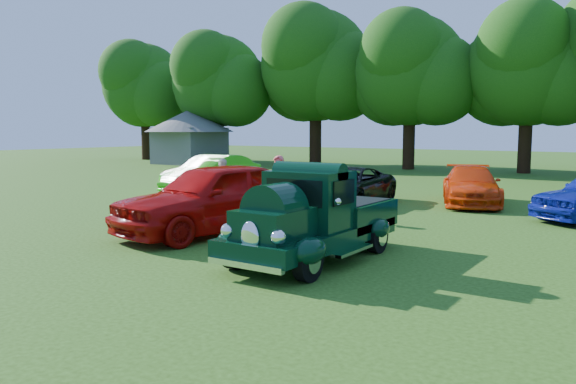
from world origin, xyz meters
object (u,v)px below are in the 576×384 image
Objects in this scene: spectator_grey at (323,192)px; spectator_white at (222,185)px; hero_pickup at (315,221)px; red_convertible at (214,197)px; back_car_lime at (212,174)px; back_car_black at (348,186)px; spectator_pink at (278,186)px; back_car_orange at (471,186)px; gazebo at (190,130)px.

spectator_white reaches higher than spectator_grey.
red_convertible is (-3.37, 0.98, 0.12)m from hero_pickup.
hero_pickup is at bearing -40.66° from back_car_lime.
back_car_black is 2.49× the size of spectator_pink.
back_car_lime is 9.63m from back_car_orange.
spectator_grey is 3.19m from spectator_white.
spectator_white is 24.67m from gazebo.
spectator_pink is (-3.69, -5.76, 0.25)m from back_car_orange.
spectator_white is (-5.58, -5.97, 0.18)m from back_car_orange.
back_car_orange is 2.66× the size of spectator_white.
back_car_orange is 8.17m from spectator_white.
back_car_orange reaches higher than back_car_black.
gazebo is at bearing 163.88° from spectator_grey.
back_car_black is at bearing -1.85° from back_car_lime.
back_car_orange is (0.16, 9.62, -0.11)m from hero_pickup.
back_car_black is at bearing 113.54° from hero_pickup.
spectator_pink reaches higher than hero_pickup.
back_car_black is 4.03m from back_car_orange.
red_convertible is 2.88m from spectator_pink.
spectator_grey reaches higher than back_car_black.
spectator_grey is 0.23× the size of gazebo.
gazebo is (-23.31, 11.11, 1.78)m from back_car_orange.
gazebo is (-23.15, 20.72, 1.67)m from hero_pickup.
back_car_orange is (3.41, 2.15, 0.02)m from back_car_black.
back_car_lime is 5.98m from back_car_black.
hero_pickup is 5.23m from spectator_pink.
back_car_lime reaches higher than back_car_black.
spectator_pink is at bearing -143.22° from spectator_grey.
red_convertible is 1.12× the size of back_car_lime.
spectator_white is (-5.42, 3.65, 0.07)m from hero_pickup.
spectator_grey is (-2.43, -5.44, 0.12)m from back_car_orange.
back_car_lime is 5.42m from spectator_white.
back_car_black is at bearing -15.92° from spectator_white.
hero_pickup is 1.01× the size of back_car_orange.
hero_pickup is 4.76m from spectator_grey.
gazebo is at bearing 138.17° from hero_pickup.
hero_pickup is 2.92× the size of spectator_grey.
hero_pickup is at bearing -48.16° from spectator_pink.
back_car_lime is at bearing 176.92° from back_car_black.
spectator_grey is 26.69m from gazebo.
back_car_lime is at bearing 173.16° from back_car_orange.
hero_pickup is at bearing -110.34° from spectator_white.
red_convertible reaches higher than back_car_lime.
spectator_pink is 1.08× the size of spectator_white.
spectator_pink reaches higher than spectator_grey.
back_car_black is 1.01× the size of back_car_orange.
spectator_pink is at bearing -142.26° from back_car_orange.
back_car_lime is at bearing 142.57° from red_convertible.
red_convertible is 9.34m from back_car_orange.
hero_pickup is at bearing -69.28° from back_car_black.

